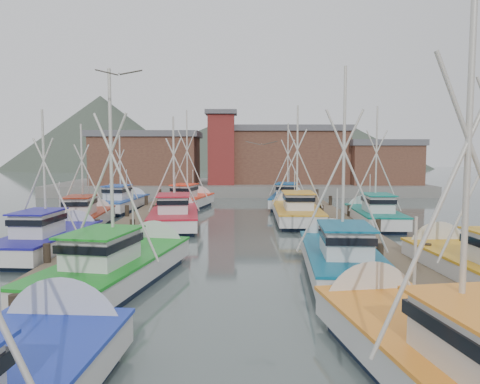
{
  "coord_description": "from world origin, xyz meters",
  "views": [
    {
      "loc": [
        0.09,
        -21.33,
        5.06
      ],
      "look_at": [
        0.13,
        6.84,
        2.6
      ],
      "focal_mm": 35.0,
      "sensor_mm": 36.0,
      "label": 1
    }
  ],
  "objects_px": {
    "lookout_tower": "(221,147)",
    "boat_1": "(438,355)",
    "boat_8": "(175,215)",
    "boat_4": "(123,265)",
    "boat_12": "(190,201)"
  },
  "relations": [
    {
      "from": "lookout_tower",
      "to": "boat_8",
      "type": "height_order",
      "value": "lookout_tower"
    },
    {
      "from": "boat_4",
      "to": "lookout_tower",
      "type": "bearing_deg",
      "value": 97.62
    },
    {
      "from": "boat_1",
      "to": "boat_12",
      "type": "distance_m",
      "value": 32.44
    },
    {
      "from": "boat_8",
      "to": "boat_12",
      "type": "bearing_deg",
      "value": 83.82
    },
    {
      "from": "boat_1",
      "to": "boat_12",
      "type": "relative_size",
      "value": 1.06
    },
    {
      "from": "boat_8",
      "to": "lookout_tower",
      "type": "bearing_deg",
      "value": 78.27
    },
    {
      "from": "boat_1",
      "to": "boat_8",
      "type": "distance_m",
      "value": 23.73
    },
    {
      "from": "boat_1",
      "to": "boat_4",
      "type": "bearing_deg",
      "value": 128.71
    },
    {
      "from": "lookout_tower",
      "to": "boat_4",
      "type": "distance_m",
      "value": 36.97
    },
    {
      "from": "boat_1",
      "to": "boat_8",
      "type": "xyz_separation_m",
      "value": [
        -8.73,
        22.07,
        -0.0
      ]
    },
    {
      "from": "lookout_tower",
      "to": "boat_1",
      "type": "height_order",
      "value": "lookout_tower"
    },
    {
      "from": "boat_8",
      "to": "boat_1",
      "type": "bearing_deg",
      "value": -74.19
    },
    {
      "from": "boat_12",
      "to": "boat_8",
      "type": "bearing_deg",
      "value": -78.44
    },
    {
      "from": "boat_4",
      "to": "boat_8",
      "type": "relative_size",
      "value": 0.98
    },
    {
      "from": "boat_4",
      "to": "boat_8",
      "type": "distance_m",
      "value": 14.05
    }
  ]
}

